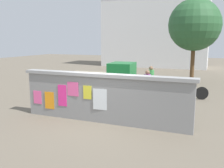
{
  "coord_description": "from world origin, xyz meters",
  "views": [
    {
      "loc": [
        3.64,
        -8.12,
        3.0
      ],
      "look_at": [
        -0.28,
        1.55,
        1.16
      ],
      "focal_mm": 40.03,
      "sensor_mm": 36.0,
      "label": 1
    }
  ],
  "objects_px": {
    "motorcycle": "(160,102)",
    "bicycle_near": "(191,92)",
    "person_walking": "(147,83)",
    "auto_rickshaw_truck": "(104,80)",
    "tree_roadside": "(195,25)",
    "person_bystander": "(151,78)"
  },
  "relations": [
    {
      "from": "motorcycle",
      "to": "tree_roadside",
      "type": "height_order",
      "value": "tree_roadside"
    },
    {
      "from": "motorcycle",
      "to": "bicycle_near",
      "type": "xyz_separation_m",
      "value": [
        1.01,
        2.99,
        -0.1
      ]
    },
    {
      "from": "auto_rickshaw_truck",
      "to": "bicycle_near",
      "type": "xyz_separation_m",
      "value": [
        4.41,
        1.06,
        -0.54
      ]
    },
    {
      "from": "motorcycle",
      "to": "tree_roadside",
      "type": "xyz_separation_m",
      "value": [
        0.6,
        8.47,
        3.57
      ]
    },
    {
      "from": "auto_rickshaw_truck",
      "to": "motorcycle",
      "type": "relative_size",
      "value": 1.94
    },
    {
      "from": "person_bystander",
      "to": "motorcycle",
      "type": "bearing_deg",
      "value": -69.96
    },
    {
      "from": "person_walking",
      "to": "person_bystander",
      "type": "height_order",
      "value": "same"
    },
    {
      "from": "person_bystander",
      "to": "tree_roadside",
      "type": "height_order",
      "value": "tree_roadside"
    },
    {
      "from": "person_walking",
      "to": "tree_roadside",
      "type": "distance_m",
      "value": 7.95
    },
    {
      "from": "bicycle_near",
      "to": "person_walking",
      "type": "xyz_separation_m",
      "value": [
        -1.88,
        -1.72,
        0.62
      ]
    },
    {
      "from": "person_bystander",
      "to": "tree_roadside",
      "type": "distance_m",
      "value": 6.41
    },
    {
      "from": "auto_rickshaw_truck",
      "to": "tree_roadside",
      "type": "distance_m",
      "value": 8.28
    },
    {
      "from": "auto_rickshaw_truck",
      "to": "person_bystander",
      "type": "bearing_deg",
      "value": 27.29
    },
    {
      "from": "auto_rickshaw_truck",
      "to": "tree_roadside",
      "type": "xyz_separation_m",
      "value": [
        4.0,
        6.53,
        3.14
      ]
    },
    {
      "from": "tree_roadside",
      "to": "person_bystander",
      "type": "bearing_deg",
      "value": -107.89
    },
    {
      "from": "auto_rickshaw_truck",
      "to": "bicycle_near",
      "type": "relative_size",
      "value": 2.2
    },
    {
      "from": "motorcycle",
      "to": "bicycle_near",
      "type": "distance_m",
      "value": 3.16
    },
    {
      "from": "auto_rickshaw_truck",
      "to": "person_walking",
      "type": "xyz_separation_m",
      "value": [
        2.53,
        -0.66,
        0.09
      ]
    },
    {
      "from": "motorcycle",
      "to": "bicycle_near",
      "type": "relative_size",
      "value": 1.14
    },
    {
      "from": "person_walking",
      "to": "person_bystander",
      "type": "xyz_separation_m",
      "value": [
        -0.26,
        1.83,
        0.0
      ]
    },
    {
      "from": "auto_rickshaw_truck",
      "to": "tree_roadside",
      "type": "relative_size",
      "value": 0.63
    },
    {
      "from": "motorcycle",
      "to": "person_walking",
      "type": "distance_m",
      "value": 1.63
    }
  ]
}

